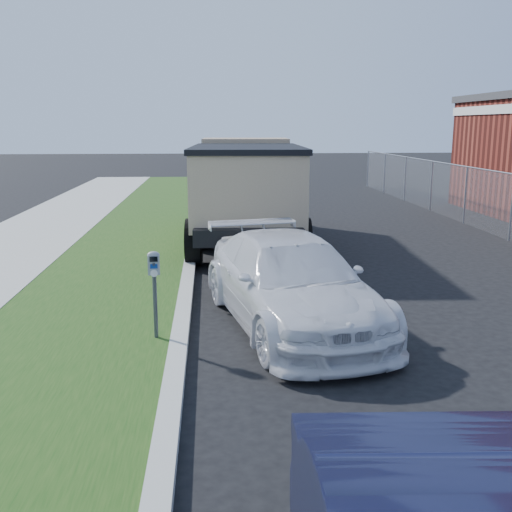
{
  "coord_description": "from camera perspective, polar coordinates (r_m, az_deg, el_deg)",
  "views": [
    {
      "loc": [
        -2.13,
        -8.47,
        3.08
      ],
      "look_at": [
        -1.4,
        1.0,
        1.0
      ],
      "focal_mm": 42.0,
      "sensor_mm": 36.0,
      "label": 1
    }
  ],
  "objects": [
    {
      "name": "ground",
      "position": [
        9.26,
        9.23,
        -7.24
      ],
      "size": [
        120.0,
        120.0,
        0.0
      ],
      "primitive_type": "plane",
      "color": "black",
      "rests_on": "ground"
    },
    {
      "name": "dump_truck",
      "position": [
        16.01,
        -0.92,
        6.76
      ],
      "size": [
        3.06,
        7.03,
        2.71
      ],
      "rotation": [
        0.0,
        0.0,
        -0.05
      ],
      "color": "black",
      "rests_on": "ground"
    },
    {
      "name": "white_wagon",
      "position": [
        9.35,
        3.4,
        -2.44
      ],
      "size": [
        2.87,
        5.08,
        1.39
      ],
      "primitive_type": "imported",
      "rotation": [
        0.0,
        0.0,
        0.2
      ],
      "color": "silver",
      "rests_on": "ground"
    },
    {
      "name": "streetside",
      "position": [
        11.42,
        -21.79,
        -3.85
      ],
      "size": [
        6.12,
        50.0,
        0.15
      ],
      "color": "#97978F",
      "rests_on": "ground"
    },
    {
      "name": "parking_meter",
      "position": [
        8.44,
        -9.68,
        -1.88
      ],
      "size": [
        0.18,
        0.13,
        1.26
      ],
      "rotation": [
        0.0,
        0.0,
        0.09
      ],
      "color": "#3F4247",
      "rests_on": "ground"
    }
  ]
}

